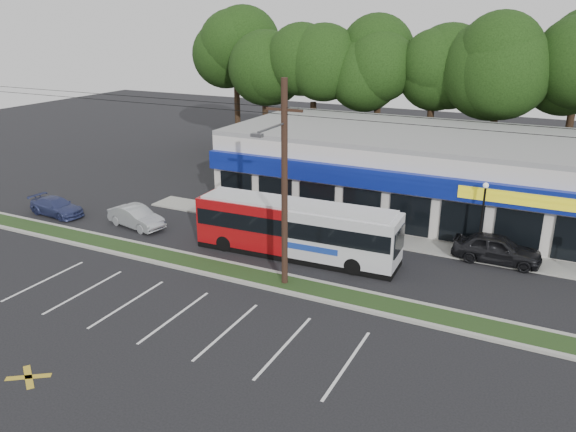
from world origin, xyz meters
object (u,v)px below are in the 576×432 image
at_px(lamp_post, 483,211).
at_px(car_blue, 56,207).
at_px(car_silver, 136,217).
at_px(utility_pole, 281,179).
at_px(car_dark, 497,248).
at_px(pedestrian_a, 354,223).
at_px(metrobus, 296,228).
at_px(pedestrian_b, 396,231).

height_order(lamp_post, car_blue, lamp_post).
bearing_deg(car_silver, car_blue, 106.03).
distance_m(utility_pole, car_silver, 13.13).
relative_size(car_dark, car_blue, 1.12).
xyz_separation_m(lamp_post, pedestrian_a, (-7.13, -0.30, -1.74)).
distance_m(utility_pole, car_blue, 18.95).
relative_size(car_silver, pedestrian_a, 2.20).
bearing_deg(car_dark, pedestrian_a, 90.06).
height_order(car_silver, pedestrian_a, pedestrian_a).
bearing_deg(metrobus, pedestrian_a, 62.21).
relative_size(car_dark, car_silver, 1.12).
distance_m(lamp_post, car_blue, 26.92).
bearing_deg(car_blue, car_dark, -75.06).
height_order(car_silver, car_blue, car_silver).
height_order(car_dark, car_silver, car_dark).
distance_m(lamp_post, pedestrian_a, 7.35).
distance_m(lamp_post, car_silver, 20.65).
distance_m(metrobus, pedestrian_a, 4.49).
relative_size(lamp_post, car_blue, 1.04).
xyz_separation_m(car_silver, pedestrian_b, (15.43, 4.42, 0.18)).
distance_m(car_silver, pedestrian_a, 13.61).
relative_size(pedestrian_a, pedestrian_b, 1.09).
relative_size(lamp_post, car_dark, 0.93).
xyz_separation_m(car_blue, pedestrian_a, (19.18, 5.00, 0.33)).
xyz_separation_m(utility_pole, car_blue, (-18.15, 2.57, -4.82)).
bearing_deg(car_dark, lamp_post, 73.03).
xyz_separation_m(car_silver, pedestrian_a, (12.87, 4.42, 0.25)).
xyz_separation_m(pedestrian_a, pedestrian_b, (2.57, 0.00, -0.08)).
bearing_deg(car_blue, lamp_post, -74.06).
height_order(metrobus, car_blue, metrobus).
relative_size(lamp_post, pedestrian_a, 2.29).
height_order(utility_pole, car_dark, utility_pole).
height_order(car_dark, car_blue, car_dark).
bearing_deg(utility_pole, metrobus, 103.83).
relative_size(car_blue, pedestrian_b, 2.40).
height_order(utility_pole, pedestrian_b, utility_pole).
bearing_deg(utility_pole, lamp_post, 43.95).
xyz_separation_m(lamp_post, pedestrian_b, (-4.57, -0.30, -1.82)).
height_order(lamp_post, pedestrian_b, lamp_post).
xyz_separation_m(car_dark, pedestrian_a, (-8.11, 0.00, 0.15)).
xyz_separation_m(lamp_post, car_blue, (-26.31, -5.30, -2.08)).
relative_size(metrobus, car_blue, 2.80).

